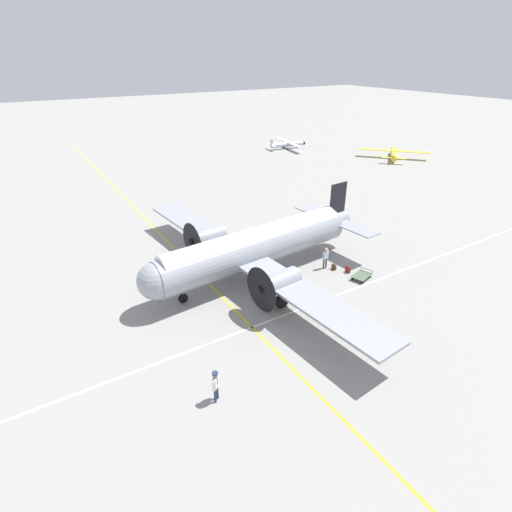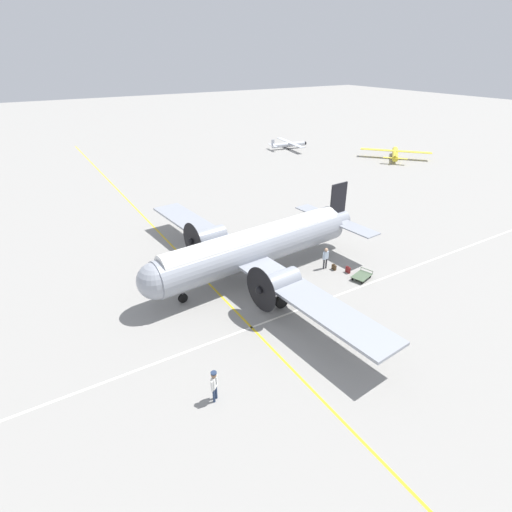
{
  "view_description": "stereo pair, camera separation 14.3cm",
  "coord_description": "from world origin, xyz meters",
  "px_view_note": "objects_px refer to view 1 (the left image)",
  "views": [
    {
      "loc": [
        23.74,
        -14.64,
        16.08
      ],
      "look_at": [
        0.0,
        0.0,
        1.76
      ],
      "focal_mm": 28.0,
      "sensor_mm": 36.0,
      "label": 1
    },
    {
      "loc": [
        23.81,
        -14.52,
        16.08
      ],
      "look_at": [
        0.0,
        0.0,
        1.76
      ],
      "focal_mm": 28.0,
      "sensor_mm": 36.0,
      "label": 2
    }
  ],
  "objects_px": {
    "light_aircraft_distant": "(394,153)",
    "light_aircraft_taxiing": "(288,144)",
    "suitcase_upright_spare": "(334,267)",
    "passenger_boarding": "(326,256)",
    "airliner_main": "(251,248)",
    "crew_foreground": "(216,383)",
    "baggage_cart": "(362,276)",
    "suitcase_near_door": "(348,270)"
  },
  "relations": [
    {
      "from": "light_aircraft_distant",
      "to": "baggage_cart",
      "type": "bearing_deg",
      "value": 176.59
    },
    {
      "from": "baggage_cart",
      "to": "light_aircraft_distant",
      "type": "height_order",
      "value": "light_aircraft_distant"
    },
    {
      "from": "suitcase_near_door",
      "to": "suitcase_upright_spare",
      "type": "distance_m",
      "value": 1.16
    },
    {
      "from": "airliner_main",
      "to": "crew_foreground",
      "type": "xyz_separation_m",
      "value": [
        9.89,
        -8.08,
        -1.42
      ]
    },
    {
      "from": "airliner_main",
      "to": "suitcase_upright_spare",
      "type": "bearing_deg",
      "value": 153.6
    },
    {
      "from": "passenger_boarding",
      "to": "crew_foreground",
      "type": "bearing_deg",
      "value": 27.43
    },
    {
      "from": "light_aircraft_distant",
      "to": "light_aircraft_taxiing",
      "type": "height_order",
      "value": "light_aircraft_distant"
    },
    {
      "from": "crew_foreground",
      "to": "passenger_boarding",
      "type": "distance_m",
      "value": 16.1
    },
    {
      "from": "passenger_boarding",
      "to": "suitcase_near_door",
      "type": "xyz_separation_m",
      "value": [
        1.52,
        1.15,
        -0.89
      ]
    },
    {
      "from": "baggage_cart",
      "to": "crew_foreground",
      "type": "bearing_deg",
      "value": 1.57
    },
    {
      "from": "suitcase_near_door",
      "to": "light_aircraft_distant",
      "type": "distance_m",
      "value": 42.13
    },
    {
      "from": "light_aircraft_distant",
      "to": "crew_foreground",
      "type": "bearing_deg",
      "value": 171.19
    },
    {
      "from": "crew_foreground",
      "to": "passenger_boarding",
      "type": "bearing_deg",
      "value": 170.02
    },
    {
      "from": "suitcase_near_door",
      "to": "baggage_cart",
      "type": "distance_m",
      "value": 1.34
    },
    {
      "from": "baggage_cart",
      "to": "light_aircraft_distant",
      "type": "xyz_separation_m",
      "value": [
        -26.37,
        33.64,
        0.6
      ]
    },
    {
      "from": "baggage_cart",
      "to": "light_aircraft_distant",
      "type": "bearing_deg",
      "value": -158.66
    },
    {
      "from": "passenger_boarding",
      "to": "suitcase_upright_spare",
      "type": "height_order",
      "value": "passenger_boarding"
    },
    {
      "from": "suitcase_upright_spare",
      "to": "passenger_boarding",
      "type": "bearing_deg",
      "value": -137.72
    },
    {
      "from": "crew_foreground",
      "to": "light_aircraft_distant",
      "type": "relative_size",
      "value": 0.2
    },
    {
      "from": "suitcase_upright_spare",
      "to": "light_aircraft_distant",
      "type": "height_order",
      "value": "light_aircraft_distant"
    },
    {
      "from": "crew_foreground",
      "to": "suitcase_near_door",
      "type": "distance_m",
      "value": 16.49
    },
    {
      "from": "crew_foreground",
      "to": "suitcase_near_door",
      "type": "height_order",
      "value": "crew_foreground"
    },
    {
      "from": "airliner_main",
      "to": "light_aircraft_taxiing",
      "type": "relative_size",
      "value": 2.82
    },
    {
      "from": "crew_foreground",
      "to": "light_aircraft_taxiing",
      "type": "xyz_separation_m",
      "value": [
        -46.95,
        38.36,
        -0.38
      ]
    },
    {
      "from": "baggage_cart",
      "to": "airliner_main",
      "type": "bearing_deg",
      "value": -49.99
    },
    {
      "from": "passenger_boarding",
      "to": "baggage_cart",
      "type": "bearing_deg",
      "value": 113.84
    },
    {
      "from": "crew_foreground",
      "to": "suitcase_near_door",
      "type": "relative_size",
      "value": 3.39
    },
    {
      "from": "airliner_main",
      "to": "suitcase_near_door",
      "type": "distance_m",
      "value": 8.22
    },
    {
      "from": "light_aircraft_distant",
      "to": "light_aircraft_taxiing",
      "type": "distance_m",
      "value": 18.8
    },
    {
      "from": "suitcase_near_door",
      "to": "crew_foreground",
      "type": "bearing_deg",
      "value": -67.04
    },
    {
      "from": "light_aircraft_distant",
      "to": "airliner_main",
      "type": "bearing_deg",
      "value": 166.28
    },
    {
      "from": "suitcase_near_door",
      "to": "light_aircraft_taxiing",
      "type": "bearing_deg",
      "value": 150.2
    },
    {
      "from": "crew_foreground",
      "to": "baggage_cart",
      "type": "xyz_separation_m",
      "value": [
        -5.1,
        15.39,
        -0.91
      ]
    },
    {
      "from": "baggage_cart",
      "to": "light_aircraft_distant",
      "type": "distance_m",
      "value": 42.75
    },
    {
      "from": "airliner_main",
      "to": "light_aircraft_taxiing",
      "type": "distance_m",
      "value": 47.89
    },
    {
      "from": "airliner_main",
      "to": "suitcase_near_door",
      "type": "xyz_separation_m",
      "value": [
        3.47,
        7.07,
        -2.34
      ]
    },
    {
      "from": "suitcase_upright_spare",
      "to": "light_aircraft_taxiing",
      "type": "bearing_deg",
      "value": 148.92
    },
    {
      "from": "crew_foreground",
      "to": "baggage_cart",
      "type": "distance_m",
      "value": 16.24
    },
    {
      "from": "crew_foreground",
      "to": "suitcase_near_door",
      "type": "xyz_separation_m",
      "value": [
        -6.42,
        15.16,
        -0.92
      ]
    },
    {
      "from": "passenger_boarding",
      "to": "baggage_cart",
      "type": "height_order",
      "value": "passenger_boarding"
    },
    {
      "from": "passenger_boarding",
      "to": "light_aircraft_taxiing",
      "type": "height_order",
      "value": "light_aircraft_taxiing"
    },
    {
      "from": "crew_foreground",
      "to": "suitcase_upright_spare",
      "type": "distance_m",
      "value": 16.32
    }
  ]
}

